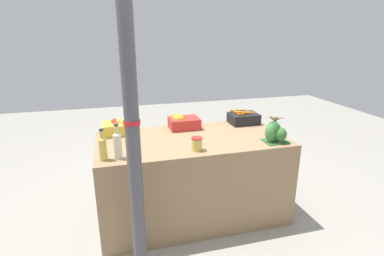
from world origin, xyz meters
The scene contains 11 objects.
ground_plane centered at (0.00, 0.00, 0.00)m, with size 10.00×10.00×0.00m, color gray.
market_table centered at (0.00, 0.00, 0.42)m, with size 1.80×0.91×0.84m, color #937551.
support_pole centered at (-0.60, -0.67, 1.13)m, with size 0.11×0.11×2.25m.
apple_crate centered at (-0.66, 0.32, 0.91)m, with size 0.31×0.24×0.15m.
orange_crate centered at (-0.01, 0.32, 0.90)m, with size 0.31×0.24×0.15m.
carrot_crate centered at (0.68, 0.32, 0.90)m, with size 0.31×0.24×0.15m.
broccoli_pile centered at (0.70, -0.31, 0.93)m, with size 0.22×0.19×0.20m.
juice_bottle_golden centered at (-0.82, -0.32, 0.94)m, with size 0.06×0.06×0.26m.
juice_bottle_cloudy centered at (-0.70, -0.32, 0.96)m, with size 0.07×0.07×0.29m.
pickle_jar centered at (-0.04, -0.32, 0.89)m, with size 0.10×0.10×0.12m.
sparrow_bird centered at (0.70, -0.29, 1.06)m, with size 0.13×0.05×0.05m.
Camera 1 is at (-0.72, -2.62, 1.81)m, focal length 28.00 mm.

